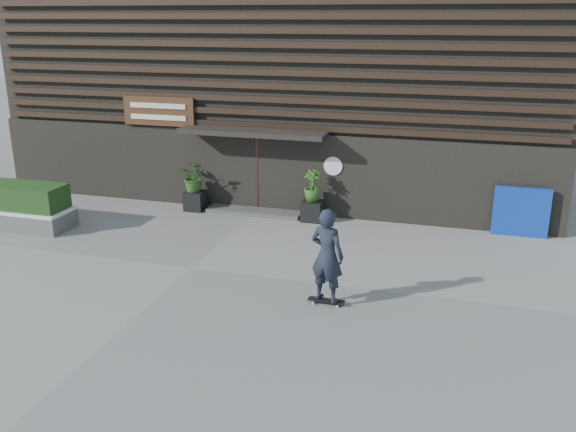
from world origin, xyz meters
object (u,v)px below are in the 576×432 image
(planter_pot_left, at_px, (196,201))
(skateboarder, at_px, (327,256))
(planter_pot_right, at_px, (312,211))
(raised_bed, at_px, (14,217))
(blue_tarp, at_px, (521,212))

(planter_pot_left, bearing_deg, skateboarder, -44.55)
(planter_pot_right, xyz_separation_m, raised_bed, (-8.23, -2.91, -0.05))
(raised_bed, bearing_deg, planter_pot_right, 19.47)
(planter_pot_left, distance_m, raised_bed, 5.30)
(raised_bed, relative_size, skateboarder, 1.64)
(planter_pot_right, height_order, raised_bed, planter_pot_right)
(planter_pot_right, distance_m, skateboarder, 5.71)
(planter_pot_left, xyz_separation_m, skateboarder, (5.48, -5.40, 0.81))
(blue_tarp, bearing_deg, skateboarder, -126.74)
(planter_pot_right, distance_m, raised_bed, 8.73)
(planter_pot_left, distance_m, planter_pot_right, 3.80)
(planter_pot_left, relative_size, raised_bed, 0.17)
(planter_pot_left, distance_m, blue_tarp, 9.67)
(raised_bed, bearing_deg, skateboarder, -14.10)
(planter_pot_left, xyz_separation_m, blue_tarp, (9.65, 0.30, 0.40))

